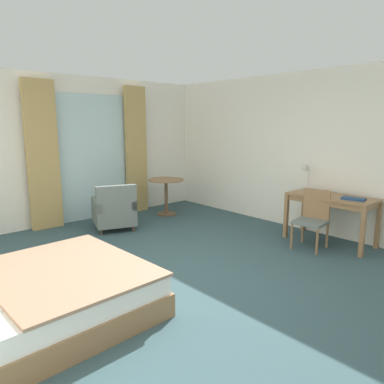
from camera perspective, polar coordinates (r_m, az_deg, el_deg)
ground at (r=4.63m, az=-1.64°, el=-13.74°), size 6.51×7.34×0.10m
wall_back at (r=7.18m, az=-19.66°, el=6.29°), size 6.11×0.12×2.76m
wall_right at (r=6.56m, az=18.80°, el=5.97°), size 0.12×6.94×2.76m
balcony_glass_door at (r=7.32m, az=-15.72°, el=5.29°), size 1.50×0.02×2.43m
curtain_panel_left at (r=6.85m, az=-22.68°, el=5.33°), size 0.55×0.10×2.63m
curtain_panel_right at (r=7.70m, az=-8.92°, el=6.56°), size 0.47×0.10×2.63m
bed at (r=3.82m, az=-25.31°, el=-15.53°), size 2.24×1.81×1.01m
writing_desk at (r=6.02m, az=21.31°, el=-1.43°), size 0.62×1.31×0.76m
desk_chair at (r=5.75m, az=18.70°, el=-3.68°), size 0.49×0.49×0.89m
desk_lamp at (r=6.25m, az=17.76°, el=3.39°), size 0.32×0.31×0.52m
closed_book at (r=5.81m, az=24.33°, el=-0.99°), size 0.24×0.35×0.03m
armchair_by_window at (r=6.56m, az=-12.29°, el=-2.99°), size 0.90×0.96×0.84m
round_cafe_table at (r=7.42m, az=-4.16°, el=0.61°), size 0.73×0.73×0.75m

